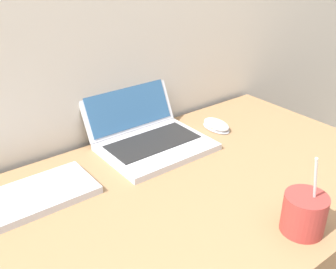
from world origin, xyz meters
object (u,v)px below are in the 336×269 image
object	(u,v)px
drink_cup	(304,213)
external_keyboard	(6,207)
laptop	(146,130)
computer_mouse	(216,125)

from	to	relation	value
drink_cup	external_keyboard	bearing A→B (deg)	136.44
laptop	drink_cup	world-z (taller)	laptop
drink_cup	computer_mouse	size ratio (longest dim) A/B	1.83
computer_mouse	external_keyboard	size ratio (longest dim) A/B	0.26
laptop	drink_cup	distance (m)	0.56
laptop	external_keyboard	xyz separation A→B (m)	(-0.47, -0.08, -0.04)
laptop	computer_mouse	xyz separation A→B (m)	(0.25, -0.06, -0.03)
laptop	computer_mouse	world-z (taller)	laptop
laptop	computer_mouse	distance (m)	0.26
computer_mouse	laptop	bearing A→B (deg)	166.66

